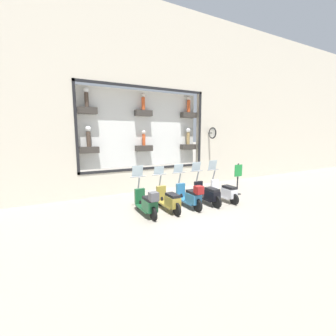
{
  "coord_description": "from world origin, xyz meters",
  "views": [
    {
      "loc": [
        -6.76,
        4.23,
        2.8
      ],
      "look_at": [
        1.67,
        -0.27,
        1.36
      ],
      "focal_mm": 24.0,
      "sensor_mm": 36.0,
      "label": 1
    }
  ],
  "objects": [
    {
      "name": "scooter_green_4",
      "position": [
        0.15,
        1.36,
        0.46
      ],
      "size": [
        1.79,
        0.6,
        1.65
      ],
      "color": "black",
      "rests_on": "ground_plane"
    },
    {
      "name": "scooter_black_1",
      "position": [
        0.22,
        -1.3,
        0.42
      ],
      "size": [
        1.8,
        0.6,
        1.63
      ],
      "color": "black",
      "rests_on": "ground_plane"
    },
    {
      "name": "scooter_olive_3",
      "position": [
        0.22,
        0.47,
        0.42
      ],
      "size": [
        1.79,
        0.6,
        1.55
      ],
      "color": "black",
      "rests_on": "ground_plane"
    },
    {
      "name": "ground_plane",
      "position": [
        0.0,
        0.0,
        0.0
      ],
      "size": [
        120.0,
        120.0,
        0.0
      ],
      "primitive_type": "plane",
      "color": "gray"
    },
    {
      "name": "scooter_white_0",
      "position": [
        0.22,
        -2.18,
        0.42
      ],
      "size": [
        1.79,
        0.61,
        1.65
      ],
      "color": "black",
      "rests_on": "ground_plane"
    },
    {
      "name": "shop_sign_post",
      "position": [
        0.77,
        -3.48,
        0.77
      ],
      "size": [
        0.36,
        0.45,
        1.45
      ],
      "color": "#232326",
      "rests_on": "ground_plane"
    },
    {
      "name": "scooter_teal_2",
      "position": [
        0.15,
        -0.41,
        0.47
      ],
      "size": [
        1.8,
        0.6,
        1.59
      ],
      "color": "black",
      "rests_on": "ground_plane"
    },
    {
      "name": "building_facade",
      "position": [
        3.6,
        -0.0,
        4.55
      ],
      "size": [
        1.23,
        36.0,
        8.9
      ],
      "color": "beige",
      "rests_on": "ground_plane"
    }
  ]
}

